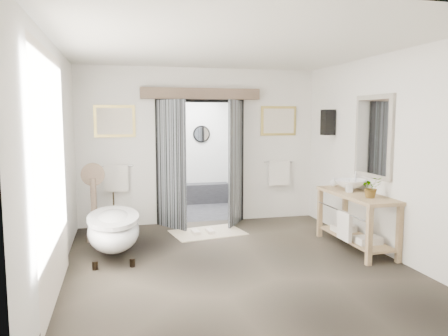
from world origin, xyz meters
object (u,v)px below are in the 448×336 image
at_px(vanity, 355,216).
at_px(rug, 208,232).
at_px(basin, 350,185).
at_px(clawfoot_tub, 114,229).

height_order(vanity, rug, vanity).
distance_m(rug, basin, 2.51).
bearing_deg(basin, rug, 154.81).
bearing_deg(clawfoot_tub, vanity, -8.63).
xyz_separation_m(vanity, rug, (-1.99, 1.41, -0.50)).
relative_size(vanity, basin, 3.23).
relative_size(clawfoot_tub, basin, 3.30).
relative_size(vanity, rug, 1.33).
bearing_deg(rug, basin, -29.01).
bearing_deg(clawfoot_tub, basin, -4.18).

